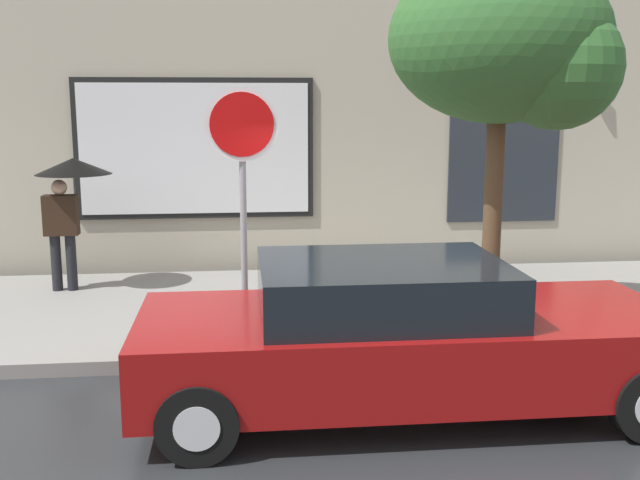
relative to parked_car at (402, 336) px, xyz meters
name	(u,v)px	position (x,y,z in m)	size (l,w,h in m)	color
ground_plane	(389,403)	(-0.08, 0.11, -0.68)	(60.00, 60.00, 0.00)	#282B2D
sidewalk	(344,307)	(-0.08, 3.11, -0.60)	(20.00, 4.00, 0.15)	gray
building_facade	(322,51)	(-0.10, 5.61, 2.80)	(20.00, 0.67, 7.00)	#B2A893
parked_car	(402,336)	(0.00, 0.00, 0.00)	(4.72, 1.93, 1.36)	maroon
pedestrian_with_umbrella	(70,184)	(-3.68, 4.14, 0.94)	(1.01, 1.01, 1.82)	black
street_tree	(512,46)	(1.54, 1.79, 2.63)	(2.43, 2.07, 4.15)	#4C3823
stop_sign	(243,165)	(-1.37, 1.57, 1.39)	(0.76, 0.10, 2.72)	gray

